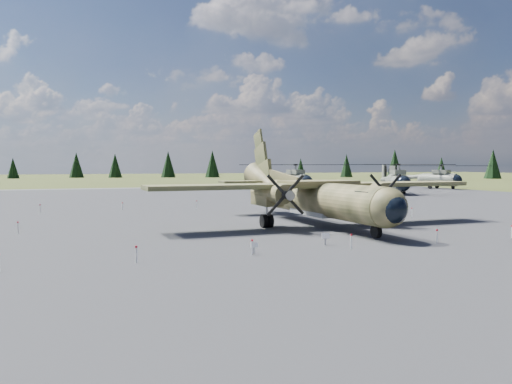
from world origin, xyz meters
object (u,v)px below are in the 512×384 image
object	(u,v)px
transport_plane	(312,193)
helicopter_far	(439,172)
helicopter_near	(294,172)
helicopter_mid	(398,173)

from	to	relation	value
transport_plane	helicopter_far	xyz separation A→B (m)	(51.32, 45.88, 0.84)
transport_plane	helicopter_far	world-z (taller)	transport_plane
transport_plane	helicopter_far	bearing A→B (deg)	40.28
helicopter_near	transport_plane	bearing A→B (deg)	-119.85
helicopter_near	helicopter_far	world-z (taller)	helicopter_near
transport_plane	helicopter_far	distance (m)	68.84
helicopter_near	helicopter_far	bearing A→B (deg)	-3.33
helicopter_near	helicopter_mid	bearing A→B (deg)	-44.02
transport_plane	helicopter_mid	bearing A→B (deg)	44.36
helicopter_far	transport_plane	bearing A→B (deg)	-157.82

